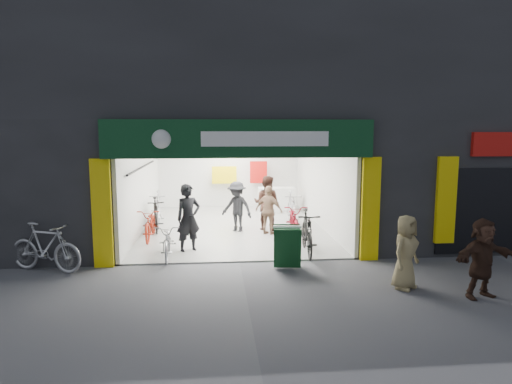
{
  "coord_description": "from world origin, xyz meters",
  "views": [
    {
      "loc": [
        -0.6,
        -10.9,
        3.31
      ],
      "look_at": [
        0.54,
        1.5,
        1.55
      ],
      "focal_mm": 32.0,
      "sensor_mm": 36.0,
      "label": 1
    }
  ],
  "objects": [
    {
      "name": "customer_b",
      "position": [
        1.06,
        3.5,
        0.89
      ],
      "size": [
        1.06,
        0.97,
        1.78
      ],
      "primitive_type": "imported",
      "rotation": [
        0.0,
        0.0,
        2.73
      ],
      "color": "#351F18",
      "rests_on": "ground"
    },
    {
      "name": "bike_left_midfront",
      "position": [
        -2.5,
        3.74,
        0.53
      ],
      "size": [
        0.78,
        1.83,
        1.06
      ],
      "primitive_type": "imported",
      "rotation": [
        0.0,
        0.0,
        0.16
      ],
      "color": "black",
      "rests_on": "ground"
    },
    {
      "name": "sandwich_board",
      "position": [
        1.1,
        -0.5,
        0.54
      ],
      "size": [
        0.7,
        0.72,
        0.98
      ],
      "rotation": [
        0.0,
        0.0,
        -0.12
      ],
      "color": "#0F3C1A",
      "rests_on": "ground"
    },
    {
      "name": "bike_left_front",
      "position": [
        -1.8,
        0.6,
        0.46
      ],
      "size": [
        0.69,
        1.76,
        0.91
      ],
      "primitive_type": "imported",
      "rotation": [
        0.0,
        0.0,
        0.05
      ],
      "color": "#A8A9AD",
      "rests_on": "ground"
    },
    {
      "name": "pedestrian_near",
      "position": [
        3.3,
        -2.11,
        0.77
      ],
      "size": [
        0.89,
        0.86,
        1.54
      ],
      "primitive_type": "imported",
      "rotation": [
        0.0,
        0.0,
        0.69
      ],
      "color": "#988658",
      "rests_on": "ground"
    },
    {
      "name": "bike_right_front",
      "position": [
        1.8,
        0.6,
        0.59
      ],
      "size": [
        0.7,
        1.98,
        1.17
      ],
      "primitive_type": "imported",
      "rotation": [
        0.0,
        0.0,
        -0.08
      ],
      "color": "black",
      "rests_on": "ground"
    },
    {
      "name": "customer_c",
      "position": [
        0.1,
        3.29,
        0.82
      ],
      "size": [
        1.21,
        1.09,
        1.63
      ],
      "primitive_type": "imported",
      "rotation": [
        0.0,
        0.0,
        -0.59
      ],
      "color": "black",
      "rests_on": "ground"
    },
    {
      "name": "bike_right_mid",
      "position": [
        1.8,
        2.55,
        0.51
      ],
      "size": [
        0.82,
        1.99,
        1.02
      ],
      "primitive_type": "imported",
      "rotation": [
        0.0,
        0.0,
        -0.07
      ],
      "color": "maroon",
      "rests_on": "ground"
    },
    {
      "name": "bike_left_midback",
      "position": [
        -2.5,
        2.59,
        0.48
      ],
      "size": [
        0.64,
        1.82,
        0.95
      ],
      "primitive_type": "imported",
      "rotation": [
        0.0,
        0.0,
        0.0
      ],
      "color": "maroon",
      "rests_on": "ground"
    },
    {
      "name": "pedestrian_far",
      "position": [
        4.58,
        -2.74,
        0.79
      ],
      "size": [
        1.54,
        0.8,
        1.58
      ],
      "primitive_type": "imported",
      "rotation": [
        0.0,
        0.0,
        0.24
      ],
      "color": "#372219",
      "rests_on": "ground"
    },
    {
      "name": "customer_a",
      "position": [
        -1.3,
        1.11,
        0.92
      ],
      "size": [
        0.79,
        0.69,
        1.84
      ],
      "primitive_type": "imported",
      "rotation": [
        0.0,
        0.0,
        0.45
      ],
      "color": "black",
      "rests_on": "ground"
    },
    {
      "name": "building",
      "position": [
        0.91,
        4.99,
        4.31
      ],
      "size": [
        17.0,
        10.27,
        8.0
      ],
      "color": "#232326",
      "rests_on": "ground"
    },
    {
      "name": "customer_d",
      "position": [
        1.06,
        2.8,
        0.77
      ],
      "size": [
        0.96,
        0.82,
        1.55
      ],
      "primitive_type": "imported",
      "rotation": [
        0.0,
        0.0,
        2.55
      ],
      "color": "#89684F",
      "rests_on": "ground"
    },
    {
      "name": "ground",
      "position": [
        0.0,
        0.0,
        0.0
      ],
      "size": [
        60.0,
        60.0,
        0.0
      ],
      "primitive_type": "plane",
      "color": "#56565B",
      "rests_on": "ground"
    },
    {
      "name": "bike_right_back",
      "position": [
        1.97,
        3.98,
        0.59
      ],
      "size": [
        0.64,
        1.98,
        1.18
      ],
      "primitive_type": "imported",
      "rotation": [
        0.0,
        0.0,
        -0.04
      ],
      "color": "#A9A8AD",
      "rests_on": "ground"
    },
    {
      "name": "parked_bike",
      "position": [
        -4.5,
        -0.3,
        0.58
      ],
      "size": [
        1.99,
        1.22,
        1.16
      ],
      "primitive_type": "imported",
      "rotation": [
        0.0,
        0.0,
        1.19
      ],
      "color": "#B5B6BB",
      "rests_on": "ground"
    },
    {
      "name": "bike_left_back",
      "position": [
        -2.5,
        4.52,
        0.58
      ],
      "size": [
        0.74,
        1.98,
        1.16
      ],
      "primitive_type": "imported",
      "rotation": [
        0.0,
        0.0,
        0.1
      ],
      "color": "#AEADB2",
      "rests_on": "ground"
    }
  ]
}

